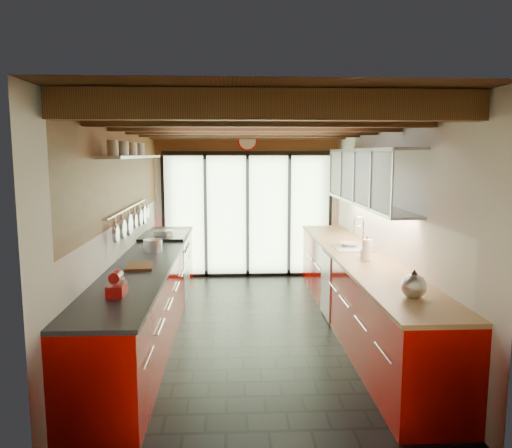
# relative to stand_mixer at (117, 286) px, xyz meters

# --- Properties ---
(ground) EXTENTS (5.50, 5.50, 0.00)m
(ground) POSITION_rel_stand_mixer_xyz_m (1.27, 1.63, -1.01)
(ground) COLOR black
(ground) RESTS_ON ground
(room_shell) EXTENTS (5.50, 5.50, 5.50)m
(room_shell) POSITION_rel_stand_mixer_xyz_m (1.27, 1.63, 0.65)
(room_shell) COLOR silver
(room_shell) RESTS_ON ground
(ceiling_beams) EXTENTS (3.14, 5.06, 4.90)m
(ceiling_beams) POSITION_rel_stand_mixer_xyz_m (1.27, 2.01, 1.45)
(ceiling_beams) COLOR #593316
(ceiling_beams) RESTS_ON ground
(glass_door) EXTENTS (2.95, 0.10, 2.90)m
(glass_door) POSITION_rel_stand_mixer_xyz_m (1.27, 4.32, 0.65)
(glass_door) COLOR #C6EAAD
(glass_door) RESTS_ON ground
(left_counter) EXTENTS (0.68, 5.00, 0.92)m
(left_counter) POSITION_rel_stand_mixer_xyz_m (-0.01, 1.63, -0.55)
(left_counter) COLOR #B10500
(left_counter) RESTS_ON ground
(range_stove) EXTENTS (0.66, 0.90, 0.97)m
(range_stove) POSITION_rel_stand_mixer_xyz_m (-0.01, 3.08, -0.54)
(range_stove) COLOR silver
(range_stove) RESTS_ON ground
(right_counter) EXTENTS (0.68, 5.00, 0.92)m
(right_counter) POSITION_rel_stand_mixer_xyz_m (2.54, 1.63, -0.55)
(right_counter) COLOR #B10500
(right_counter) RESTS_ON ground
(sink_assembly) EXTENTS (0.45, 0.52, 0.43)m
(sink_assembly) POSITION_rel_stand_mixer_xyz_m (2.56, 2.03, -0.05)
(sink_assembly) COLOR silver
(sink_assembly) RESTS_ON right_counter
(upper_cabinets_right) EXTENTS (0.34, 3.00, 3.00)m
(upper_cabinets_right) POSITION_rel_stand_mixer_xyz_m (2.70, 1.93, 0.84)
(upper_cabinets_right) COLOR silver
(upper_cabinets_right) RESTS_ON ground
(left_wall_fixtures) EXTENTS (0.28, 2.60, 0.96)m
(left_wall_fixtures) POSITION_rel_stand_mixer_xyz_m (-0.20, 1.92, 0.78)
(left_wall_fixtures) COLOR silver
(left_wall_fixtures) RESTS_ON ground
(stand_mixer) EXTENTS (0.14, 0.24, 0.22)m
(stand_mixer) POSITION_rel_stand_mixer_xyz_m (0.00, 0.00, 0.00)
(stand_mixer) COLOR #B10E0E
(stand_mixer) RESTS_ON left_counter
(pot_large) EXTENTS (0.30, 0.30, 0.15)m
(pot_large) POSITION_rel_stand_mixer_xyz_m (0.00, 1.99, -0.01)
(pot_large) COLOR silver
(pot_large) RESTS_ON left_counter
(pot_small) EXTENTS (0.37, 0.37, 0.11)m
(pot_small) POSITION_rel_stand_mixer_xyz_m (0.00, 3.01, -0.03)
(pot_small) COLOR silver
(pot_small) RESTS_ON left_counter
(cutting_board) EXTENTS (0.32, 0.42, 0.03)m
(cutting_board) POSITION_rel_stand_mixer_xyz_m (0.00, 1.05, -0.07)
(cutting_board) COLOR brown
(cutting_board) RESTS_ON left_counter
(kettle) EXTENTS (0.24, 0.28, 0.26)m
(kettle) POSITION_rel_stand_mixer_xyz_m (2.54, -0.18, 0.02)
(kettle) COLOR silver
(kettle) RESTS_ON right_counter
(paper_towel) EXTENTS (0.12, 0.12, 0.29)m
(paper_towel) POSITION_rel_stand_mixer_xyz_m (2.54, 1.29, 0.03)
(paper_towel) COLOR white
(paper_towel) RESTS_ON right_counter
(soap_bottle) EXTENTS (0.09, 0.09, 0.17)m
(soap_bottle) POSITION_rel_stand_mixer_xyz_m (2.54, 1.43, -0.00)
(soap_bottle) COLOR silver
(soap_bottle) RESTS_ON right_counter
(bowl) EXTENTS (0.23, 0.23, 0.06)m
(bowl) POSITION_rel_stand_mixer_xyz_m (2.54, 2.17, -0.06)
(bowl) COLOR silver
(bowl) RESTS_ON right_counter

